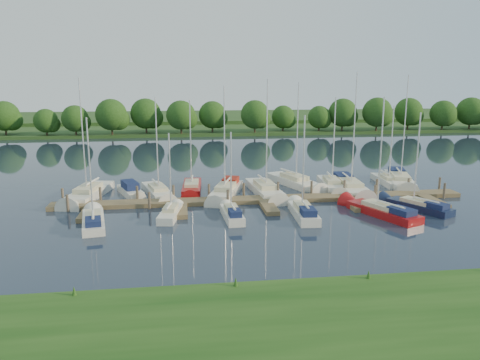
{
  "coord_description": "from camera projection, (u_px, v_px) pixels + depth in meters",
  "views": [
    {
      "loc": [
        -7.99,
        -35.28,
        11.7
      ],
      "look_at": [
        -2.28,
        8.0,
        2.2
      ],
      "focal_mm": 35.0,
      "sensor_mm": 36.0,
      "label": 1
    }
  ],
  "objects": [
    {
      "name": "ground",
      "position": [
        281.0,
        227.0,
        37.69
      ],
      "size": [
        260.0,
        260.0,
        0.0
      ],
      "primitive_type": "plane",
      "color": "#1B2537",
      "rests_on": "ground"
    },
    {
      "name": "motorboat",
      "position": [
        131.0,
        192.0,
        47.9
      ],
      "size": [
        3.18,
        5.61,
        1.74
      ],
      "rotation": [
        0.0,
        0.0,
        3.5
      ],
      "color": "silver",
      "rests_on": "ground"
    },
    {
      "name": "sailboat_n_6",
      "position": [
        295.0,
        183.0,
        52.19
      ],
      "size": [
        4.71,
        9.14,
        11.76
      ],
      "rotation": [
        0.0,
        0.0,
        3.49
      ],
      "color": "silver",
      "rests_on": "ground"
    },
    {
      "name": "sailboat_n_0",
      "position": [
        88.0,
        195.0,
        46.7
      ],
      "size": [
        3.87,
        9.77,
        12.31
      ],
      "rotation": [
        0.0,
        0.0,
        2.94
      ],
      "color": "silver",
      "rests_on": "ground"
    },
    {
      "name": "treeline",
      "position": [
        219.0,
        115.0,
        97.19
      ],
      "size": [
        145.89,
        9.46,
        8.2
      ],
      "color": "#38281C",
      "rests_on": "ground"
    },
    {
      "name": "sailboat_n_4",
      "position": [
        226.0,
        192.0,
        47.65
      ],
      "size": [
        4.36,
        8.97,
        11.48
      ],
      "rotation": [
        0.0,
        0.0,
        2.83
      ],
      "color": "silver",
      "rests_on": "ground"
    },
    {
      "name": "dock",
      "position": [
        264.0,
        201.0,
        44.73
      ],
      "size": [
        40.0,
        6.0,
        0.4
      ],
      "color": "brown",
      "rests_on": "ground"
    },
    {
      "name": "sailboat_n_7",
      "position": [
        331.0,
        186.0,
        50.78
      ],
      "size": [
        2.63,
        8.01,
        10.23
      ],
      "rotation": [
        0.0,
        0.0,
        3.03
      ],
      "color": "silver",
      "rests_on": "ground"
    },
    {
      "name": "sailboat_n_10",
      "position": [
        400.0,
        181.0,
        53.04
      ],
      "size": [
        4.77,
        9.98,
        12.54
      ],
      "rotation": [
        0.0,
        0.0,
        2.84
      ],
      "color": "silver",
      "rests_on": "ground"
    },
    {
      "name": "sailboat_n_9",
      "position": [
        388.0,
        182.0,
        52.79
      ],
      "size": [
        1.97,
        7.15,
        9.16
      ],
      "rotation": [
        0.0,
        0.0,
        3.09
      ],
      "color": "silver",
      "rests_on": "ground"
    },
    {
      "name": "sailboat_s_5",
      "position": [
        417.0,
        206.0,
        42.53
      ],
      "size": [
        4.47,
        6.87,
        9.11
      ],
      "rotation": [
        0.0,
        0.0,
        0.49
      ],
      "color": "#101B38",
      "rests_on": "ground"
    },
    {
      "name": "distant_hill",
      "position": [
        206.0,
        118.0,
        134.41
      ],
      "size": [
        220.0,
        40.0,
        1.4
      ],
      "primitive_type": "cube",
      "color": "#325525",
      "rests_on": "ground"
    },
    {
      "name": "sailboat_s_4",
      "position": [
        381.0,
        211.0,
        40.86
      ],
      "size": [
        4.57,
        8.22,
        10.59
      ],
      "rotation": [
        0.0,
        0.0,
        0.4
      ],
      "color": "maroon",
      "rests_on": "ground"
    },
    {
      "name": "mooring_pilings",
      "position": [
        262.0,
        194.0,
        45.73
      ],
      "size": [
        38.24,
        2.84,
        2.0
      ],
      "color": "#473D33",
      "rests_on": "ground"
    },
    {
      "name": "sailboat_n_3",
      "position": [
        192.0,
        189.0,
        49.58
      ],
      "size": [
        2.33,
        7.93,
        10.02
      ],
      "rotation": [
        0.0,
        0.0,
        3.07
      ],
      "color": "maroon",
      "rests_on": "ground"
    },
    {
      "name": "sailboat_s_1",
      "position": [
        171.0,
        214.0,
        40.34
      ],
      "size": [
        2.2,
        5.82,
        7.59
      ],
      "rotation": [
        0.0,
        0.0,
        -0.18
      ],
      "color": "silver",
      "rests_on": "ground"
    },
    {
      "name": "sailboat_s_3",
      "position": [
        303.0,
        213.0,
        40.37
      ],
      "size": [
        1.95,
        7.0,
        9.13
      ],
      "rotation": [
        0.0,
        0.0,
        -0.05
      ],
      "color": "silver",
      "rests_on": "ground"
    },
    {
      "name": "sailboat_n_5",
      "position": [
        265.0,
        191.0,
        48.29
      ],
      "size": [
        2.92,
        9.6,
        12.15
      ],
      "rotation": [
        0.0,
        0.0,
        3.22
      ],
      "color": "silver",
      "rests_on": "ground"
    },
    {
      "name": "sailboat_n_2",
      "position": [
        158.0,
        193.0,
        47.83
      ],
      "size": [
        3.64,
        8.19,
        10.28
      ],
      "rotation": [
        0.0,
        0.0,
        3.4
      ],
      "color": "silver",
      "rests_on": "ground"
    },
    {
      "name": "near_bank",
      "position": [
        354.0,
        326.0,
        22.14
      ],
      "size": [
        90.0,
        10.0,
        0.5
      ],
      "primitive_type": "cube",
      "color": "#184012",
      "rests_on": "ground"
    },
    {
      "name": "sailboat_n_8",
      "position": [
        350.0,
        187.0,
        49.87
      ],
      "size": [
        3.07,
        10.23,
        12.8
      ],
      "rotation": [
        0.0,
        0.0,
        3.06
      ],
      "color": "silver",
      "rests_on": "ground"
    },
    {
      "name": "far_shore",
      "position": [
        212.0,
        128.0,
        110.28
      ],
      "size": [
        180.0,
        30.0,
        0.6
      ],
      "primitive_type": "cube",
      "color": "#244219",
      "rests_on": "ground"
    },
    {
      "name": "sailboat_s_0",
      "position": [
        93.0,
        221.0,
        38.09
      ],
      "size": [
        2.7,
        7.17,
        9.06
      ],
      "rotation": [
        0.0,
        0.0,
        0.17
      ],
      "color": "silver",
      "rests_on": "ground"
    },
    {
      "name": "sailboat_s_2",
      "position": [
        232.0,
        215.0,
        39.88
      ],
      "size": [
        1.64,
        5.86,
        7.73
      ],
      "rotation": [
        0.0,
        0.0,
        0.05
      ],
      "color": "silver",
      "rests_on": "ground"
    }
  ]
}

